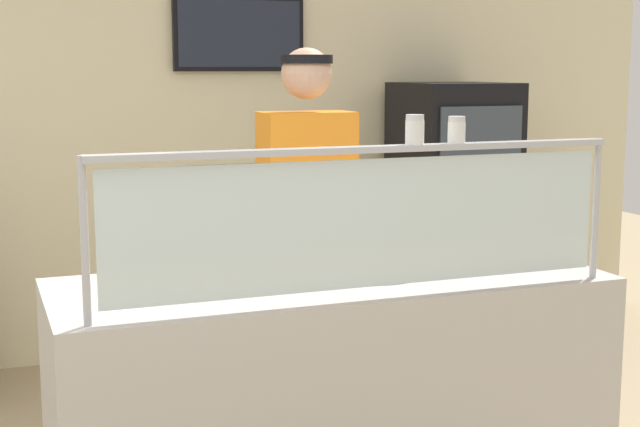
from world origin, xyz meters
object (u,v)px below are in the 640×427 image
(pizza_tray, at_px, (368,267))
(drink_fridge, at_px, (452,214))
(pizza_server, at_px, (368,262))
(pepper_flake_shaker, at_px, (457,132))
(parmesan_shaker, at_px, (415,132))
(worker_figure, at_px, (308,231))

(pizza_tray, relative_size, drink_fridge, 0.28)
(pizza_tray, relative_size, pizza_server, 1.60)
(pizza_server, bearing_deg, pepper_flake_shaker, -66.78)
(pizza_server, distance_m, drink_fridge, 2.39)
(pizza_server, xyz_separation_m, pepper_flake_shaker, (0.15, -0.35, 0.49))
(pepper_flake_shaker, bearing_deg, drink_fridge, 61.06)
(pizza_tray, distance_m, parmesan_shaker, 0.63)
(worker_figure, xyz_separation_m, drink_fridge, (1.42, 1.33, -0.21))
(parmesan_shaker, bearing_deg, pepper_flake_shaker, 0.00)
(pizza_tray, xyz_separation_m, worker_figure, (-0.02, 0.57, 0.04))
(parmesan_shaker, height_order, pepper_flake_shaker, parmesan_shaker)
(drink_fridge, bearing_deg, pizza_tray, -126.35)
(pepper_flake_shaker, bearing_deg, parmesan_shaker, -180.00)
(parmesan_shaker, xyz_separation_m, pepper_flake_shaker, (0.15, 0.00, -0.00))
(pizza_server, distance_m, pepper_flake_shaker, 0.62)
(worker_figure, bearing_deg, pizza_tray, -88.06)
(pepper_flake_shaker, xyz_separation_m, drink_fridge, (1.25, 2.27, -0.68))
(pizza_tray, bearing_deg, worker_figure, 91.94)
(pepper_flake_shaker, bearing_deg, worker_figure, 99.96)
(pizza_tray, distance_m, worker_figure, 0.58)
(pizza_server, distance_m, worker_figure, 0.59)
(pizza_tray, bearing_deg, drink_fridge, 53.65)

